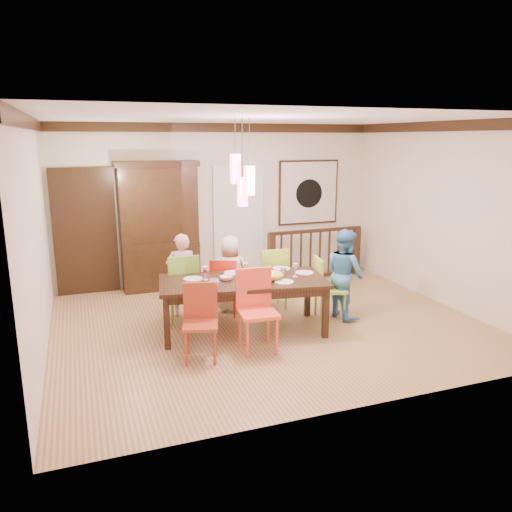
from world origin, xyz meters
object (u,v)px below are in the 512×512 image
object	(u,v)px
china_hutch	(159,226)
person_far_left	(182,275)
dining_table	(243,285)
chair_end_right	(331,284)
person_far_mid	(230,273)
chair_far_left	(181,282)
balustrade	(315,253)
person_end_right	(345,274)

from	to	relation	value
china_hutch	person_far_left	distance (m)	1.65
dining_table	chair_end_right	distance (m)	1.38
person_far_left	dining_table	bearing A→B (deg)	137.10
person_far_mid	chair_end_right	bearing A→B (deg)	158.96
china_hutch	person_far_mid	size ratio (longest dim) A/B	1.90
dining_table	chair_far_left	bearing A→B (deg)	141.78
dining_table	person_far_left	world-z (taller)	person_far_left
chair_far_left	person_far_mid	distance (m)	0.81
dining_table	china_hutch	world-z (taller)	china_hutch
chair_far_left	chair_end_right	world-z (taller)	chair_far_left
person_far_mid	dining_table	bearing A→B (deg)	97.14
china_hutch	person_far_mid	xyz separation A→B (m)	(0.83, -1.56, -0.54)
balustrade	person_far_mid	xyz separation A→B (m)	(-2.06, -1.21, 0.10)
person_far_mid	person_far_left	bearing A→B (deg)	13.74
balustrade	person_far_left	distance (m)	3.08
chair_far_left	person_end_right	distance (m)	2.44
dining_table	balustrade	xyz separation A→B (m)	(2.16, 2.11, -0.17)
person_end_right	chair_far_left	bearing A→B (deg)	65.53
dining_table	china_hutch	bearing A→B (deg)	116.01
chair_end_right	person_far_left	xyz separation A→B (m)	(-2.04, 0.86, 0.10)
chair_end_right	person_far_left	distance (m)	2.21
person_far_left	person_end_right	size ratio (longest dim) A/B	0.95
chair_far_left	person_far_left	world-z (taller)	person_far_left
chair_far_left	person_far_left	xyz separation A→B (m)	(0.04, 0.11, 0.06)
dining_table	balustrade	bearing A→B (deg)	53.77
dining_table	balustrade	size ratio (longest dim) A/B	1.23
person_end_right	chair_end_right	bearing A→B (deg)	85.93
china_hutch	person_end_right	size ratio (longest dim) A/B	1.68
chair_far_left	china_hutch	xyz separation A→B (m)	(-0.02, 1.68, 0.56)
chair_end_right	person_far_mid	size ratio (longest dim) A/B	0.79
dining_table	person_end_right	size ratio (longest dim) A/B	1.79
dining_table	chair_far_left	world-z (taller)	chair_far_left
dining_table	chair_end_right	size ratio (longest dim) A/B	2.56
person_far_left	person_far_mid	distance (m)	0.76
balustrade	chair_far_left	bearing A→B (deg)	-156.53
dining_table	chair_far_left	size ratio (longest dim) A/B	2.39
chair_end_right	person_far_mid	world-z (taller)	person_far_mid
person_far_left	person_end_right	bearing A→B (deg)	169.97
chair_end_right	balustrade	bearing A→B (deg)	-8.37
person_end_right	dining_table	bearing A→B (deg)	84.60
person_far_mid	china_hutch	bearing A→B (deg)	-49.08
balustrade	person_far_left	xyz separation A→B (m)	(-2.82, -1.22, 0.14)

